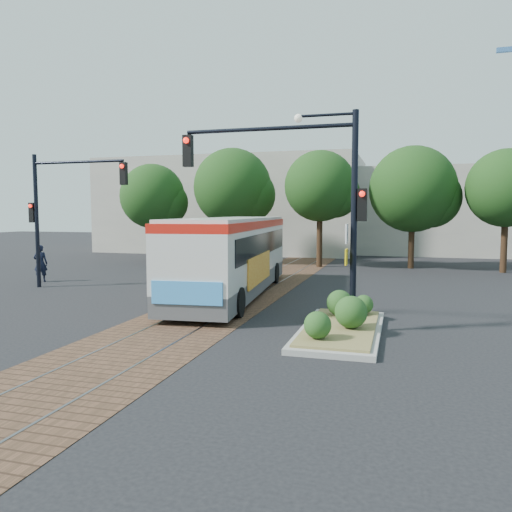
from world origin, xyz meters
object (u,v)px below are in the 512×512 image
object	(u,v)px
traffic_island	(342,321)
signal_pole_main	(310,186)
officer	(41,263)
city_bus	(234,252)
signal_pole_left	(57,202)
parked_car	(215,264)

from	to	relation	value
traffic_island	signal_pole_main	bearing A→B (deg)	174.64
officer	traffic_island	bearing A→B (deg)	138.56
city_bus	officer	bearing A→B (deg)	168.45
signal_pole_main	signal_pole_left	xyz separation A→B (m)	(-12.23, 4.80, -0.29)
signal_pole_left	officer	size ratio (longest dim) A/B	3.29
city_bus	signal_pole_main	size ratio (longest dim) A/B	2.02
signal_pole_left	traffic_island	bearing A→B (deg)	-20.36
officer	parked_car	size ratio (longest dim) A/B	0.42
signal_pole_left	signal_pole_main	bearing A→B (deg)	-21.45
signal_pole_left	city_bus	bearing A→B (deg)	2.85
signal_pole_main	parked_car	world-z (taller)	signal_pole_main
signal_pole_left	officer	world-z (taller)	signal_pole_left
signal_pole_main	parked_car	size ratio (longest dim) A/B	1.40
parked_car	officer	bearing A→B (deg)	133.85
city_bus	signal_pole_left	distance (m)	8.42
parked_car	traffic_island	bearing A→B (deg)	-132.37
city_bus	parked_car	world-z (taller)	city_bus
parked_car	signal_pole_main	bearing A→B (deg)	-135.52
officer	parked_car	world-z (taller)	officer
traffic_island	signal_pole_main	world-z (taller)	signal_pole_main
signal_pole_left	parked_car	bearing A→B (deg)	50.35
officer	city_bus	bearing A→B (deg)	155.02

